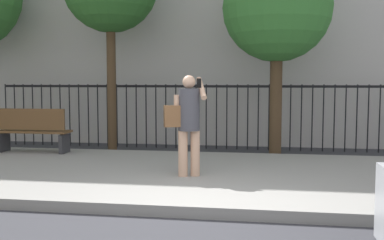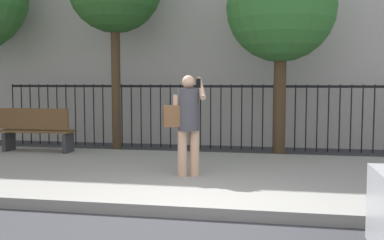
# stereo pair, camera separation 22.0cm
# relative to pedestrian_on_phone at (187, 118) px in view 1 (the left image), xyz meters

# --- Properties ---
(ground_plane) EXTENTS (60.00, 60.00, 0.00)m
(ground_plane) POSITION_rel_pedestrian_on_phone_xyz_m (0.42, -1.82, -1.09)
(ground_plane) COLOR #333338
(sidewalk) EXTENTS (28.00, 4.40, 0.15)m
(sidewalk) POSITION_rel_pedestrian_on_phone_xyz_m (0.42, 0.38, -1.01)
(sidewalk) COLOR gray
(sidewalk) RESTS_ON ground
(iron_fence) EXTENTS (12.03, 0.04, 1.60)m
(iron_fence) POSITION_rel_pedestrian_on_phone_xyz_m (0.42, 4.08, -0.07)
(iron_fence) COLOR black
(iron_fence) RESTS_ON ground
(pedestrian_on_phone) EXTENTS (0.71, 0.52, 1.62)m
(pedestrian_on_phone) POSITION_rel_pedestrian_on_phone_xyz_m (0.00, 0.00, 0.00)
(pedestrian_on_phone) COLOR tan
(pedestrian_on_phone) RESTS_ON sidewalk
(street_bench) EXTENTS (1.60, 0.45, 0.95)m
(street_bench) POSITION_rel_pedestrian_on_phone_xyz_m (-3.69, 1.89, -0.44)
(street_bench) COLOR brown
(street_bench) RESTS_ON sidewalk
(street_tree_far) EXTENTS (2.41, 2.41, 4.51)m
(street_tree_far) POSITION_rel_pedestrian_on_phone_xyz_m (1.45, 3.24, 2.19)
(street_tree_far) COLOR #4C3823
(street_tree_far) RESTS_ON ground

